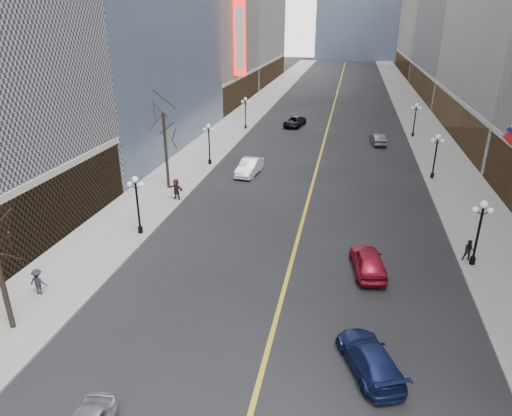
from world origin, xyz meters
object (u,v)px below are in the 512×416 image
at_px(car_sb_mid, 368,261).
at_px(streetlamp_west_2, 209,140).
at_px(car_sb_near, 370,358).
at_px(streetlamp_east_2, 436,152).
at_px(streetlamp_west_3, 246,110).
at_px(car_nb_mid, 250,167).
at_px(streetlamp_east_3, 415,116).
at_px(car_sb_far, 378,139).
at_px(car_nb_far, 295,122).
at_px(streetlamp_west_1, 137,199).
at_px(streetlamp_east_1, 480,226).

bearing_deg(car_sb_mid, streetlamp_west_2, -58.70).
bearing_deg(car_sb_near, streetlamp_west_2, -82.97).
height_order(streetlamp_east_2, streetlamp_west_3, same).
height_order(streetlamp_west_2, car_nb_mid, streetlamp_west_2).
distance_m(streetlamp_east_3, car_sb_far, 7.26).
relative_size(streetlamp_west_2, car_sb_near, 0.95).
relative_size(streetlamp_west_3, car_nb_far, 0.87).
xyz_separation_m(streetlamp_west_1, streetlamp_west_3, (0.00, 36.00, 0.00)).
bearing_deg(streetlamp_west_2, car_sb_near, -60.36).
bearing_deg(streetlamp_east_1, car_sb_near, -121.51).
bearing_deg(streetlamp_east_3, car_sb_near, -98.33).
xyz_separation_m(streetlamp_east_3, car_sb_near, (-6.93, -47.30, -2.21)).
distance_m(streetlamp_east_3, car_nb_far, 17.26).
distance_m(streetlamp_east_1, streetlamp_west_3, 43.05).
bearing_deg(car_nb_mid, car_sb_mid, -50.81).
xyz_separation_m(streetlamp_west_2, car_nb_far, (6.81, 21.36, -2.18)).
bearing_deg(car_nb_far, streetlamp_east_3, -1.07).
height_order(car_nb_mid, car_sb_near, car_nb_mid).
xyz_separation_m(streetlamp_east_3, streetlamp_west_3, (-23.60, 0.00, 0.00)).
relative_size(streetlamp_west_1, streetlamp_west_3, 1.00).
bearing_deg(streetlamp_west_2, car_sb_mid, -50.30).
relative_size(streetlamp_east_2, car_nb_mid, 0.91).
height_order(streetlamp_west_2, streetlamp_west_3, same).
xyz_separation_m(streetlamp_east_2, streetlamp_west_3, (-23.60, 18.00, 0.00)).
height_order(streetlamp_east_2, car_nb_mid, streetlamp_east_2).
height_order(streetlamp_east_3, streetlamp_west_2, same).
distance_m(streetlamp_east_2, car_sb_mid, 21.43).
height_order(car_nb_mid, car_sb_mid, car_nb_mid).
bearing_deg(streetlamp_east_2, streetlamp_west_1, -142.67).
xyz_separation_m(car_nb_far, car_sb_near, (9.86, -50.66, -0.03)).
relative_size(streetlamp_west_3, car_sb_near, 0.95).
bearing_deg(car_sb_far, streetlamp_east_2, 102.60).
bearing_deg(streetlamp_east_1, car_nb_mid, 139.72).
bearing_deg(car_nb_far, car_nb_mid, -84.07).
bearing_deg(streetlamp_east_2, streetlamp_west_3, 142.67).
height_order(streetlamp_east_1, car_sb_far, streetlamp_east_1).
relative_size(streetlamp_east_1, car_sb_near, 0.95).
relative_size(streetlamp_east_2, streetlamp_west_2, 1.00).
height_order(streetlamp_west_1, car_nb_mid, streetlamp_west_1).
bearing_deg(streetlamp_west_1, streetlamp_east_2, 37.33).
xyz_separation_m(streetlamp_west_2, car_nb_mid, (5.03, -2.26, -2.08)).
xyz_separation_m(car_sb_near, car_sb_mid, (0.11, 9.09, 0.11)).
bearing_deg(car_sb_mid, car_nb_far, -84.91).
bearing_deg(streetlamp_west_1, car_nb_far, 80.18).
bearing_deg(streetlamp_east_2, car_nb_far, 128.17).
height_order(streetlamp_west_1, car_sb_far, streetlamp_west_1).
xyz_separation_m(car_nb_mid, car_sb_mid, (11.75, -17.95, -0.02)).
distance_m(streetlamp_west_1, car_nb_mid, 16.65).
height_order(streetlamp_east_3, car_sb_far, streetlamp_east_3).
relative_size(streetlamp_west_1, car_sb_far, 1.05).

